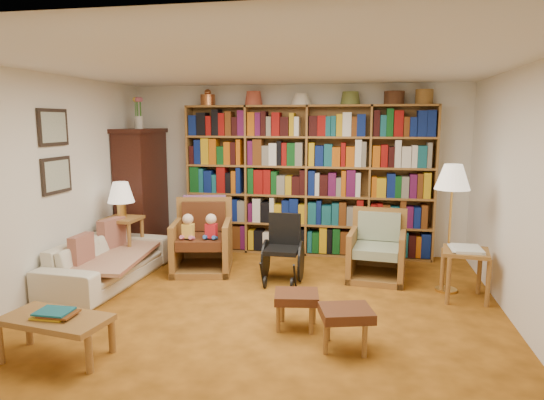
% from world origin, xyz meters
% --- Properties ---
extents(floor, '(5.00, 5.00, 0.00)m').
position_xyz_m(floor, '(0.00, 0.00, 0.00)').
color(floor, '#B3681B').
rests_on(floor, ground).
extents(ceiling, '(5.00, 5.00, 0.00)m').
position_xyz_m(ceiling, '(0.00, 0.00, 2.50)').
color(ceiling, silver).
rests_on(ceiling, wall_back).
extents(wall_back, '(5.00, 0.00, 5.00)m').
position_xyz_m(wall_back, '(0.00, 2.50, 1.25)').
color(wall_back, silver).
rests_on(wall_back, floor).
extents(wall_front, '(5.00, 0.00, 5.00)m').
position_xyz_m(wall_front, '(0.00, -2.50, 1.25)').
color(wall_front, silver).
rests_on(wall_front, floor).
extents(wall_left, '(0.00, 5.00, 5.00)m').
position_xyz_m(wall_left, '(-2.50, 0.00, 1.25)').
color(wall_left, silver).
rests_on(wall_left, floor).
extents(wall_right, '(0.00, 5.00, 5.00)m').
position_xyz_m(wall_right, '(2.50, 0.00, 1.25)').
color(wall_right, silver).
rests_on(wall_right, floor).
extents(bookshelf, '(3.60, 0.30, 2.42)m').
position_xyz_m(bookshelf, '(0.20, 2.33, 1.17)').
color(bookshelf, olive).
rests_on(bookshelf, floor).
extents(curio_cabinet, '(0.50, 0.95, 2.40)m').
position_xyz_m(curio_cabinet, '(-2.25, 2.00, 0.95)').
color(curio_cabinet, '#35150E').
rests_on(curio_cabinet, floor).
extents(framed_pictures, '(0.03, 0.52, 0.97)m').
position_xyz_m(framed_pictures, '(-2.48, 0.30, 1.62)').
color(framed_pictures, black).
rests_on(framed_pictures, wall_left).
extents(sofa, '(1.95, 0.84, 0.56)m').
position_xyz_m(sofa, '(-2.05, 0.59, 0.28)').
color(sofa, beige).
rests_on(sofa, floor).
extents(sofa_throw, '(0.95, 1.56, 0.04)m').
position_xyz_m(sofa_throw, '(-2.00, 0.59, 0.30)').
color(sofa_throw, beige).
rests_on(sofa_throw, sofa).
extents(cushion_left, '(0.20, 0.43, 0.41)m').
position_xyz_m(cushion_left, '(-2.18, 0.94, 0.45)').
color(cushion_left, maroon).
rests_on(cushion_left, sofa).
extents(cushion_right, '(0.12, 0.37, 0.36)m').
position_xyz_m(cushion_right, '(-2.18, 0.24, 0.45)').
color(cushion_right, maroon).
rests_on(cushion_right, sofa).
extents(side_table_lamp, '(0.46, 0.46, 0.69)m').
position_xyz_m(side_table_lamp, '(-2.15, 1.17, 0.52)').
color(side_table_lamp, olive).
rests_on(side_table_lamp, floor).
extents(table_lamp, '(0.35, 0.35, 0.48)m').
position_xyz_m(table_lamp, '(-2.15, 1.17, 1.02)').
color(table_lamp, gold).
rests_on(table_lamp, side_table_lamp).
extents(armchair_leather, '(0.91, 0.94, 0.96)m').
position_xyz_m(armchair_leather, '(-1.05, 1.32, 0.39)').
color(armchair_leather, olive).
rests_on(armchair_leather, floor).
extents(armchair_sage, '(0.76, 0.79, 0.86)m').
position_xyz_m(armchair_sage, '(1.20, 1.40, 0.33)').
color(armchair_sage, olive).
rests_on(armchair_sage, floor).
extents(wheelchair, '(0.48, 0.66, 0.83)m').
position_xyz_m(wheelchair, '(0.06, 1.05, 0.38)').
color(wheelchair, black).
rests_on(wheelchair, floor).
extents(floor_lamp, '(0.40, 0.40, 1.49)m').
position_xyz_m(floor_lamp, '(2.00, 1.01, 1.29)').
color(floor_lamp, gold).
rests_on(floor_lamp, floor).
extents(side_table_papers, '(0.55, 0.55, 0.59)m').
position_xyz_m(side_table_papers, '(2.15, 0.78, 0.47)').
color(side_table_papers, olive).
rests_on(side_table_papers, floor).
extents(footstool_a, '(0.46, 0.41, 0.35)m').
position_xyz_m(footstool_a, '(0.42, -0.33, 0.29)').
color(footstool_a, '#522A15').
rests_on(footstool_a, floor).
extents(footstool_b, '(0.52, 0.47, 0.37)m').
position_xyz_m(footstool_b, '(0.90, -0.68, 0.30)').
color(footstool_b, '#522A15').
rests_on(footstool_b, floor).
extents(coffee_table, '(0.95, 0.57, 0.42)m').
position_xyz_m(coffee_table, '(-1.47, -1.29, 0.31)').
color(coffee_table, olive).
rests_on(coffee_table, floor).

